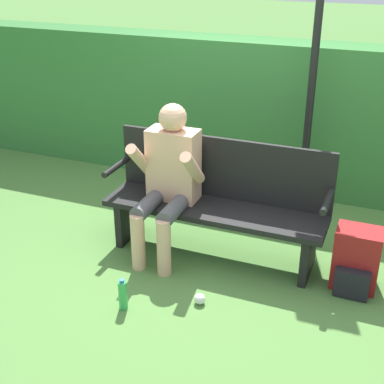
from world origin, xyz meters
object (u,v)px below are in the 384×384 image
water_bottle (123,295)px  signpost (315,53)px  backpack (356,261)px  park_bench (217,199)px  person_seated (169,175)px

water_bottle → signpost: (0.84, 2.04, 1.37)m
backpack → water_bottle: bearing=-149.2°
park_bench → backpack: size_ratio=3.76×
park_bench → person_seated: size_ratio=1.45×
park_bench → person_seated: bearing=-160.6°
park_bench → water_bottle: 1.11m
person_seated → signpost: (0.87, 1.17, 0.81)m
water_bottle → signpost: size_ratio=0.09×
park_bench → person_seated: person_seated is taller
park_bench → backpack: (1.13, -0.11, -0.25)m
park_bench → signpost: 1.54m
person_seated → backpack: size_ratio=2.59×
park_bench → backpack: bearing=-5.7°
person_seated → signpost: size_ratio=0.47×
person_seated → signpost: signpost is taller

